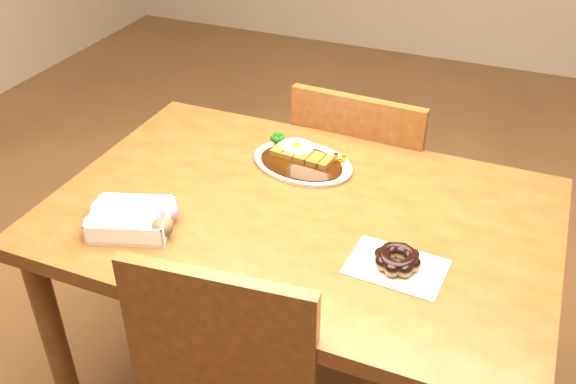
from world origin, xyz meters
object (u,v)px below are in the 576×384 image
at_px(pon_de_ring, 397,260).
at_px(donut_box, 131,219).
at_px(chair_far, 364,192).
at_px(katsu_curry_plate, 302,160).
at_px(table, 300,242).

bearing_deg(pon_de_ring, donut_box, -170.71).
bearing_deg(chair_far, pon_de_ring, 113.79).
distance_m(katsu_curry_plate, pon_de_ring, 0.47).
relative_size(katsu_curry_plate, donut_box, 1.39).
bearing_deg(katsu_curry_plate, chair_far, 74.77).
bearing_deg(table, donut_box, -146.87).
xyz_separation_m(katsu_curry_plate, donut_box, (-0.26, -0.42, 0.01)).
bearing_deg(donut_box, table, 33.13).
distance_m(table, katsu_curry_plate, 0.24).
xyz_separation_m(chair_far, katsu_curry_plate, (-0.09, -0.34, 0.29)).
bearing_deg(chair_far, table, 91.00).
relative_size(donut_box, pon_de_ring, 1.04).
xyz_separation_m(chair_far, pon_de_ring, (0.25, -0.65, 0.29)).
xyz_separation_m(donut_box, pon_de_ring, (0.60, 0.10, -0.01)).
height_order(katsu_curry_plate, pon_de_ring, katsu_curry_plate).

